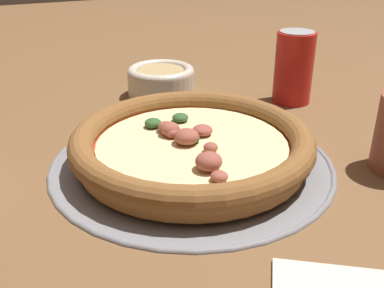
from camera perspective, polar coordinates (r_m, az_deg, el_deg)
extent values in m
plane|color=brown|center=(0.59, 0.00, -2.43)|extent=(3.00, 3.00, 0.00)
cylinder|color=gray|center=(0.59, 0.00, -2.27)|extent=(0.36, 0.36, 0.00)
torus|color=gray|center=(0.59, 0.00, -2.10)|extent=(0.37, 0.37, 0.01)
cylinder|color=#A86B33|center=(0.58, 0.00, -0.97)|extent=(0.29, 0.29, 0.02)
torus|color=brown|center=(0.58, 0.00, 0.56)|extent=(0.31, 0.31, 0.03)
cylinder|color=#B7381E|center=(0.58, 0.00, -0.08)|extent=(0.26, 0.26, 0.00)
cylinder|color=beige|center=(0.58, 0.00, 0.12)|extent=(0.25, 0.25, 0.00)
ellipsoid|color=#994C3D|center=(0.59, -2.53, 1.47)|extent=(0.03, 0.03, 0.01)
ellipsoid|color=#994C3D|center=(0.57, -0.54, 0.80)|extent=(0.04, 0.04, 0.02)
ellipsoid|color=#994C3D|center=(0.61, -3.32, 2.21)|extent=(0.03, 0.03, 0.01)
ellipsoid|color=beige|center=(0.57, -0.04, 0.67)|extent=(0.02, 0.02, 0.01)
ellipsoid|color=#994C3D|center=(0.60, 1.33, 1.77)|extent=(0.03, 0.03, 0.01)
ellipsoid|color=#2D5628|center=(0.57, -0.27, 0.66)|extent=(0.03, 0.03, 0.01)
ellipsoid|color=#994C3D|center=(0.49, 3.47, -4.12)|extent=(0.02, 0.02, 0.01)
ellipsoid|color=#994C3D|center=(0.59, -2.81, 1.92)|extent=(0.03, 0.03, 0.02)
ellipsoid|color=#2D5628|center=(0.62, -4.98, 2.68)|extent=(0.03, 0.03, 0.01)
ellipsoid|color=#2D5628|center=(0.64, -1.50, 3.38)|extent=(0.03, 0.03, 0.01)
ellipsoid|color=#994C3D|center=(0.55, 2.39, -0.44)|extent=(0.03, 0.03, 0.01)
ellipsoid|color=#994C3D|center=(0.51, 2.14, -2.21)|extent=(0.04, 0.04, 0.02)
cylinder|color=beige|center=(0.82, -3.94, 7.62)|extent=(0.12, 0.12, 0.05)
torus|color=beige|center=(0.82, -3.99, 9.15)|extent=(0.12, 0.12, 0.02)
cylinder|color=tan|center=(0.82, -3.99, 9.28)|extent=(0.08, 0.08, 0.00)
cylinder|color=red|center=(0.80, 12.79, 9.40)|extent=(0.07, 0.07, 0.12)
cylinder|color=#BCBCC1|center=(0.79, 13.24, 13.72)|extent=(0.06, 0.06, 0.00)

